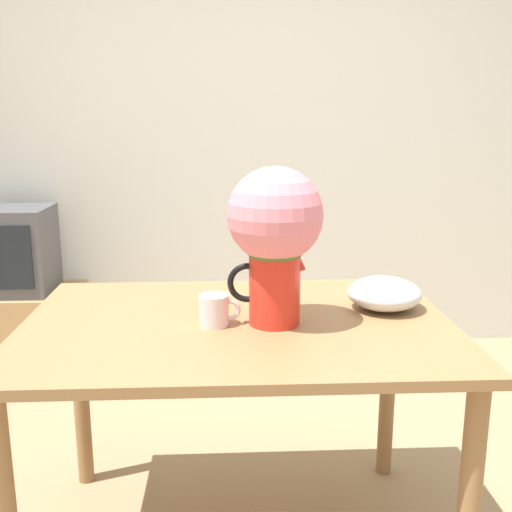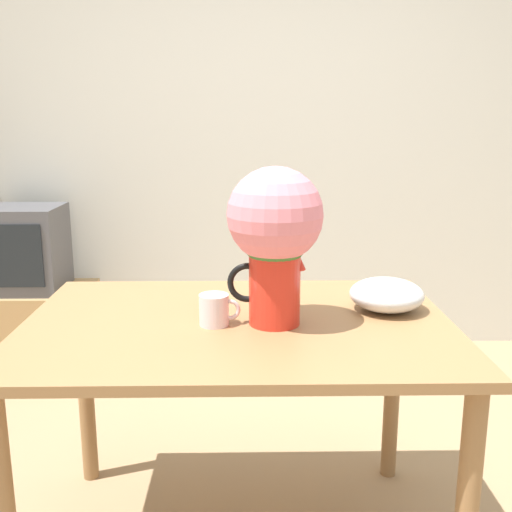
{
  "view_description": "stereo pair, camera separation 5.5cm",
  "coord_description": "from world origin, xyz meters",
  "px_view_note": "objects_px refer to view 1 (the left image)",
  "views": [
    {
      "loc": [
        -0.16,
        -1.65,
        1.4
      ],
      "look_at": [
        -0.08,
        0.07,
        1.0
      ],
      "focal_mm": 42.0,
      "sensor_mm": 36.0,
      "label": 1
    },
    {
      "loc": [
        -0.11,
        -1.65,
        1.4
      ],
      "look_at": [
        -0.08,
        0.07,
        1.0
      ],
      "focal_mm": 42.0,
      "sensor_mm": 36.0,
      "label": 2
    }
  ],
  "objects_px": {
    "flower_vase": "(275,230)",
    "coffee_mug": "(215,310)",
    "white_bowl": "(384,293)",
    "tv_set": "(14,250)"
  },
  "relations": [
    {
      "from": "flower_vase",
      "to": "coffee_mug",
      "type": "xyz_separation_m",
      "value": [
        -0.18,
        -0.01,
        -0.24
      ]
    },
    {
      "from": "white_bowl",
      "to": "tv_set",
      "type": "height_order",
      "value": "tv_set"
    },
    {
      "from": "flower_vase",
      "to": "white_bowl",
      "type": "xyz_separation_m",
      "value": [
        0.37,
        0.12,
        -0.24
      ]
    },
    {
      "from": "white_bowl",
      "to": "tv_set",
      "type": "bearing_deg",
      "value": 139.33
    },
    {
      "from": "flower_vase",
      "to": "white_bowl",
      "type": "bearing_deg",
      "value": 18.71
    },
    {
      "from": "white_bowl",
      "to": "flower_vase",
      "type": "bearing_deg",
      "value": -161.29
    },
    {
      "from": "coffee_mug",
      "to": "tv_set",
      "type": "bearing_deg",
      "value": 125.76
    },
    {
      "from": "flower_vase",
      "to": "tv_set",
      "type": "bearing_deg",
      "value": 129.95
    },
    {
      "from": "coffee_mug",
      "to": "tv_set",
      "type": "xyz_separation_m",
      "value": [
        -1.14,
        1.58,
        -0.15
      ]
    },
    {
      "from": "flower_vase",
      "to": "coffee_mug",
      "type": "distance_m",
      "value": 0.3
    }
  ]
}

